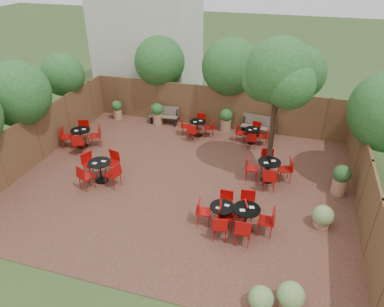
% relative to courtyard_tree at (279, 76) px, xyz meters
% --- Properties ---
extents(ground, '(80.00, 80.00, 0.00)m').
position_rel_courtyard_tree_xyz_m(ground, '(-2.87, -1.65, -3.80)').
color(ground, '#354F23').
rests_on(ground, ground).
extents(courtyard_paving, '(12.00, 10.00, 0.02)m').
position_rel_courtyard_tree_xyz_m(courtyard_paving, '(-2.87, -1.65, -3.79)').
color(courtyard_paving, '#3D1E19').
rests_on(courtyard_paving, ground).
extents(fence_back, '(12.00, 0.08, 2.00)m').
position_rel_courtyard_tree_xyz_m(fence_back, '(-2.87, 3.35, -2.80)').
color(fence_back, brown).
rests_on(fence_back, ground).
extents(fence_left, '(0.08, 10.00, 2.00)m').
position_rel_courtyard_tree_xyz_m(fence_left, '(-8.87, -1.65, -2.80)').
color(fence_left, brown).
rests_on(fence_left, ground).
extents(fence_right, '(0.08, 10.00, 2.00)m').
position_rel_courtyard_tree_xyz_m(fence_right, '(3.13, -1.65, -2.80)').
color(fence_right, brown).
rests_on(fence_right, ground).
extents(neighbour_building, '(5.00, 4.00, 8.00)m').
position_rel_courtyard_tree_xyz_m(neighbour_building, '(-7.37, 6.35, 0.20)').
color(neighbour_building, beige).
rests_on(neighbour_building, ground).
extents(overhang_foliage, '(16.02, 10.84, 2.76)m').
position_rel_courtyard_tree_xyz_m(overhang_foliage, '(-3.96, 0.93, -1.03)').
color(overhang_foliage, '#1C511A').
rests_on(overhang_foliage, ground).
extents(courtyard_tree, '(2.52, 2.42, 5.08)m').
position_rel_courtyard_tree_xyz_m(courtyard_tree, '(0.00, 0.00, 0.00)').
color(courtyard_tree, black).
rests_on(courtyard_tree, courtyard_paving).
extents(park_bench_left, '(1.42, 0.59, 0.85)m').
position_rel_courtyard_tree_xyz_m(park_bench_left, '(-5.33, 2.97, -3.34)').
color(park_bench_left, brown).
rests_on(park_bench_left, courtyard_paving).
extents(park_bench_right, '(1.56, 0.68, 0.93)m').
position_rel_courtyard_tree_xyz_m(park_bench_right, '(-0.78, 2.97, -3.30)').
color(park_bench_right, brown).
rests_on(park_bench_right, courtyard_paving).
extents(bistro_tables, '(9.65, 7.24, 0.94)m').
position_rel_courtyard_tree_xyz_m(bistro_tables, '(-2.86, -1.16, -3.32)').
color(bistro_tables, black).
rests_on(bistro_tables, courtyard_paving).
extents(planters, '(10.87, 4.34, 1.11)m').
position_rel_courtyard_tree_xyz_m(planters, '(-2.69, 1.84, -3.20)').
color(planters, '#9C6E4E').
rests_on(planters, courtyard_paving).
extents(low_shrubs, '(2.06, 4.15, 0.72)m').
position_rel_courtyard_tree_xyz_m(low_shrubs, '(1.30, -4.82, -3.44)').
color(low_shrubs, '#9C6E4E').
rests_on(low_shrubs, courtyard_paving).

